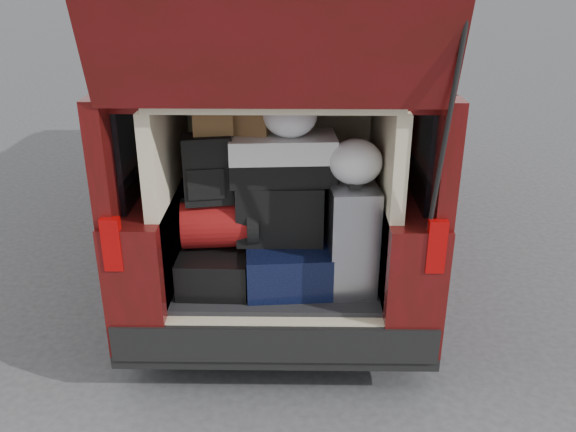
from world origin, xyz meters
name	(u,v)px	position (x,y,z in m)	size (l,w,h in m)	color
ground	(277,364)	(0.00, 0.00, 0.00)	(80.00, 80.00, 0.00)	#343436
minivan	(283,146)	(0.00, 1.86, 0.91)	(1.90, 5.35, 2.77)	black
load_floor	(278,305)	(0.00, 0.28, 0.28)	(1.24, 1.05, 0.55)	black
black_hardshell	(217,263)	(-0.37, 0.13, 0.67)	(0.42, 0.58, 0.23)	black
navy_hardshell	(287,260)	(0.06, 0.15, 0.68)	(0.50, 0.62, 0.27)	black
silver_roller	(350,235)	(0.45, 0.09, 0.88)	(0.28, 0.44, 0.67)	silver
red_duffel	(220,223)	(-0.34, 0.15, 0.93)	(0.46, 0.30, 0.30)	maroon
black_soft_case	(280,210)	(0.02, 0.18, 1.01)	(0.52, 0.31, 0.37)	black
backpack	(207,169)	(-0.40, 0.13, 1.28)	(0.28, 0.17, 0.41)	black
twotone_duffel	(283,158)	(0.04, 0.20, 1.33)	(0.62, 0.32, 0.28)	silver
grocery_sack_lower	(212,115)	(-0.37, 0.20, 1.59)	(0.23, 0.19, 0.21)	brown
grocery_sack_upper	(252,116)	(-0.14, 0.25, 1.57)	(0.20, 0.17, 0.20)	brown
plastic_bag_center	(290,116)	(0.08, 0.17, 1.59)	(0.31, 0.29, 0.25)	silver
plastic_bag_right	(356,162)	(0.46, 0.08, 1.35)	(0.31, 0.29, 0.27)	silver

